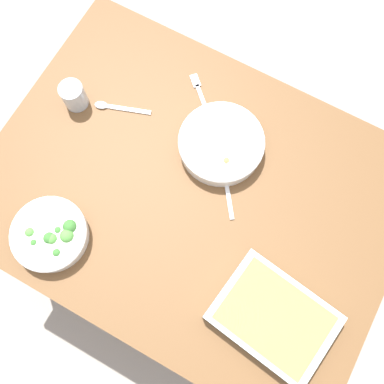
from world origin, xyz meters
TOP-DOWN VIEW (x-y plane):
  - ground_plane at (0.00, 0.00)m, footprint 6.00×6.00m
  - dining_table at (0.00, 0.00)m, footprint 1.20×0.90m
  - stew_bowl at (-0.01, -0.16)m, footprint 0.25×0.25m
  - broccoli_bowl at (0.28, 0.30)m, footprint 0.21×0.21m
  - baking_dish at (-0.36, 0.21)m, footprint 0.33×0.26m
  - drink_cup at (0.45, -0.08)m, footprint 0.07×0.07m
  - spoon_by_stew at (-0.07, -0.07)m, footprint 0.12×0.15m
  - spoon_by_broccoli at (0.32, 0.28)m, footprint 0.16×0.10m
  - spoon_spare at (0.34, -0.12)m, footprint 0.17×0.08m
  - fork_on_table at (0.13, -0.29)m, footprint 0.14×0.13m

SIDE VIEW (x-z plane):
  - ground_plane at x=0.00m, z-range 0.00..0.00m
  - dining_table at x=0.00m, z-range 0.28..1.02m
  - fork_on_table at x=0.13m, z-range 0.74..0.75m
  - spoon_by_stew at x=-0.07m, z-range 0.74..0.75m
  - spoon_by_broccoli at x=0.32m, z-range 0.74..0.75m
  - spoon_spare at x=0.34m, z-range 0.74..0.75m
  - broccoli_bowl at x=0.28m, z-range 0.74..0.80m
  - stew_bowl at x=-0.01m, z-range 0.74..0.80m
  - baking_dish at x=-0.36m, z-range 0.74..0.80m
  - drink_cup at x=0.45m, z-range 0.74..0.82m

